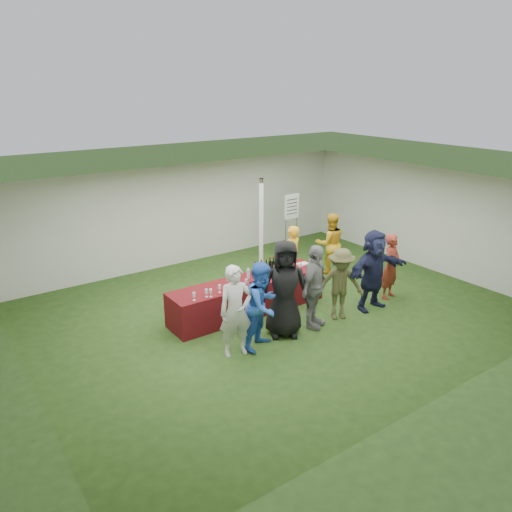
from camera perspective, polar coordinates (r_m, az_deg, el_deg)
ground at (r=10.96m, az=2.13°, el=-6.40°), size 60.00×60.00×0.00m
tent at (r=11.65m, az=0.59°, el=2.32°), size 10.00×10.00×10.00m
serving_table at (r=10.81m, az=-0.87°, el=-4.59°), size 3.60×0.80×0.75m
wine_bottles at (r=11.06m, az=1.33°, el=-1.23°), size 0.75×0.15×0.32m
wine_glasses at (r=10.13m, az=-2.77°, el=-3.29°), size 2.81×0.17×0.16m
water_bottle at (r=10.71m, az=-0.88°, el=-2.03°), size 0.07×0.07×0.23m
bar_towel at (r=11.59m, az=5.39°, el=-0.91°), size 0.25×0.18×0.03m
dump_bucket at (r=11.43m, az=6.62°, el=-0.84°), size 0.23×0.23×0.18m
wine_list_sign at (r=14.10m, az=4.09°, el=5.14°), size 0.50×0.03×1.80m
staff_pourer at (r=11.94m, az=4.06°, el=-0.16°), size 0.62×0.46×1.57m
staff_back at (r=13.04m, az=8.47°, el=1.44°), size 0.96×0.88×1.60m
customer_0 at (r=9.00m, az=-2.33°, el=-6.32°), size 0.70×0.53×1.72m
customer_1 at (r=9.26m, az=0.75°, el=-5.66°), size 1.00×0.91×1.69m
customer_2 at (r=9.65m, az=3.28°, el=-3.78°), size 1.14×1.02×1.95m
customer_3 at (r=10.04m, az=6.66°, el=-3.54°), size 1.11×0.84×1.75m
customer_4 at (r=10.52m, az=9.60°, el=-3.19°), size 1.15×0.96×1.55m
customer_5 at (r=11.09m, az=13.27°, el=-1.58°), size 1.66×0.53×1.79m
customer_6 at (r=11.79m, az=15.18°, el=-1.16°), size 0.64×0.51×1.53m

